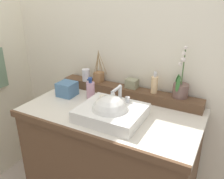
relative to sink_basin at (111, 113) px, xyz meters
The scene contains 12 objects.
wall_back 0.68m from the sink_basin, 95.60° to the left, with size 3.04×0.20×2.65m, color silver.
vanity_cabinet 0.50m from the sink_basin, 116.39° to the left, with size 1.20×0.67×0.90m.
back_ledge 0.37m from the sink_basin, 98.25° to the left, with size 1.13×0.11×0.07m, color brown.
sink_basin is the anchor object (origin of this frame).
soap_bar 0.16m from the sink_basin, 136.72° to the left, with size 0.07×0.04×0.02m, color silver.
potted_plant 0.52m from the sink_basin, 48.80° to the left, with size 0.11×0.12×0.36m.
soap_dispenser 0.41m from the sink_basin, 67.32° to the left, with size 0.05×0.05×0.16m.
tumbler_cup 0.55m from the sink_basin, 140.06° to the left, with size 0.06×0.06×0.10m, color silver.
reed_diffuser 0.50m from the sink_basin, 129.52° to the left, with size 0.11×0.08×0.26m.
trinket_box 0.39m from the sink_basin, 93.81° to the left, with size 0.09×0.07×0.07m, color gray.
lotion_bottle 0.32m from the sink_basin, 146.12° to the left, with size 0.06×0.06×0.18m.
tissue_box 0.50m from the sink_basin, 160.79° to the left, with size 0.13×0.13×0.11m, color teal.
Camera 1 is at (0.68, -1.27, 1.64)m, focal length 37.86 mm.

